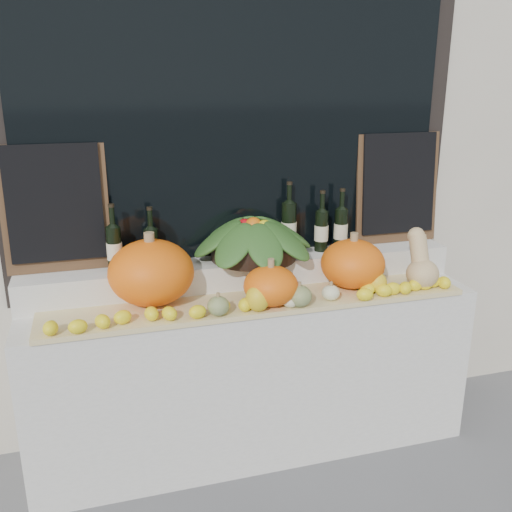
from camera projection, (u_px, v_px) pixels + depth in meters
storefront_facade at (216, 21)px, 3.17m from camera, size 7.00×0.94×4.50m
display_sill at (252, 372)px, 3.06m from camera, size 2.30×0.55×0.88m
rear_tier at (244, 272)px, 3.04m from camera, size 2.30×0.25×0.16m
straw_bedding at (259, 303)px, 2.81m from camera, size 2.10×0.32×0.02m
pumpkin_left at (151, 272)px, 2.73m from camera, size 0.51×0.51×0.32m
pumpkin_right at (353, 264)px, 2.95m from camera, size 0.39×0.39×0.25m
pumpkin_center at (271, 286)px, 2.73m from camera, size 0.28×0.28×0.19m
butternut_squash at (421, 265)px, 2.96m from camera, size 0.17×0.22×0.30m
decorative_gourds at (293, 295)px, 2.73m from camera, size 0.94×0.17×0.15m
lemon_heap at (265, 303)px, 2.69m from camera, size 2.20×0.16×0.06m
produce_bowl at (254, 238)px, 2.98m from camera, size 0.68×0.68×0.23m
wine_bottle_far_left at (114, 248)px, 2.79m from camera, size 0.08×0.08×0.34m
wine_bottle_near_left at (152, 246)px, 2.89m from camera, size 0.08×0.08×0.30m
wine_bottle_tall at (289, 227)px, 3.08m from camera, size 0.08×0.08×0.39m
wine_bottle_near_right at (321, 230)px, 3.11m from camera, size 0.08×0.08×0.34m
wine_bottle_far_right at (341, 228)px, 3.13m from camera, size 0.08×0.08×0.34m
chalkboard_left at (55, 206)px, 2.73m from camera, size 0.50×0.08×0.62m
chalkboard_right at (398, 186)px, 3.22m from camera, size 0.50×0.08×0.62m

